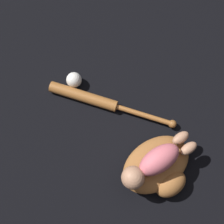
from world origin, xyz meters
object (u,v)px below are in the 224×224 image
baseball_glove (158,167)px  baseball_bat (96,100)px  baseball (74,80)px  baby_figure (155,163)px

baseball_glove → baseball_bat: bearing=-84.8°
baseball_glove → baseball: bearing=-83.4°
baby_figure → baseball_bat: bearing=-87.6°
baseball_glove → baby_figure: bearing=-39.8°
baseball → baseball_glove: bearing=96.6°
baseball_bat → baby_figure: bearing=92.4°
baseball → baby_figure: bearing=94.6°
baby_figure → baseball: size_ratio=4.72×
baseball_glove → baseball: (0.06, -0.55, -0.01)m
baby_figure → baseball: 0.54m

